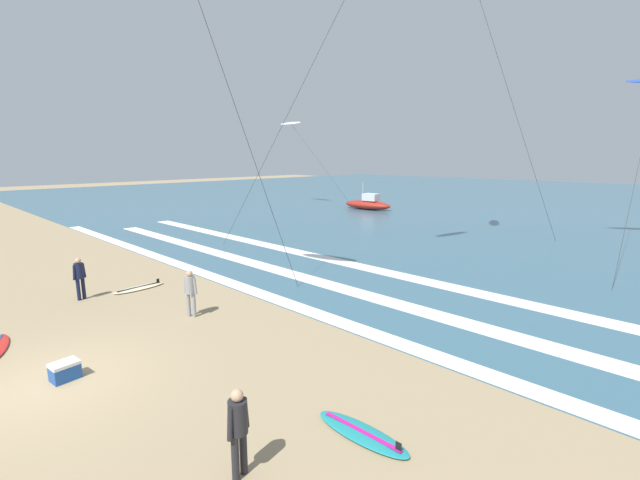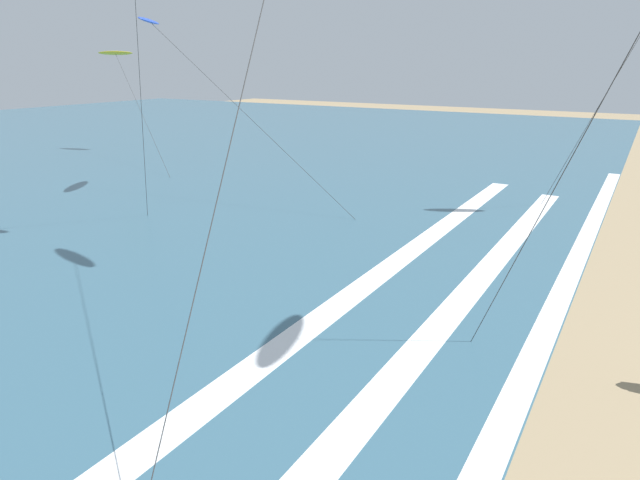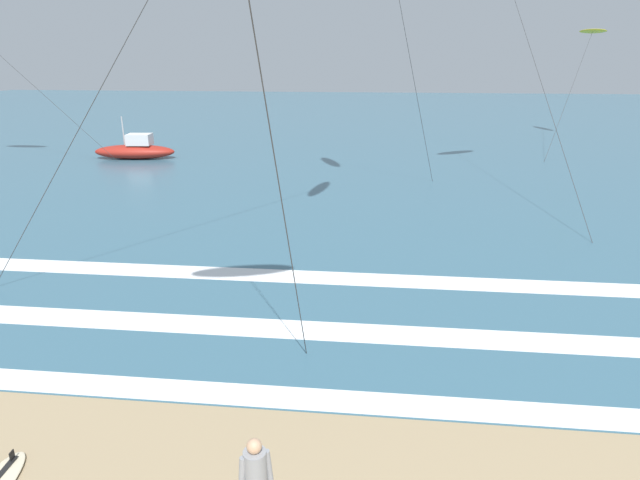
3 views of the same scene
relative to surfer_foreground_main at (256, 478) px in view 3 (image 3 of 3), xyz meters
name	(u,v)px [view 3 (image 3 of 3)]	position (x,y,z in m)	size (l,w,h in m)	color
ocean_surface	(378,123)	(1.58, 47.70, -0.95)	(140.00, 90.00, 0.01)	#386075
wave_foam_shoreline	(440,407)	(2.88, 3.10, -0.94)	(52.16, 0.71, 0.01)	white
wave_foam_mid_break	(312,330)	(0.07, 5.83, -0.94)	(39.52, 0.94, 0.01)	white
wave_foam_outer_break	(329,278)	(0.20, 9.10, -0.94)	(42.63, 0.98, 0.01)	white
surfer_foreground_main	(256,478)	(0.00, 0.00, 0.00)	(0.49, 0.32, 1.60)	gray
kite_yellow_high_left	(592,32)	(17.71, 39.76, 7.11)	(6.44, 12.66, 8.35)	yellow
offshore_boat	(135,150)	(-14.11, 27.29, -0.40)	(5.33, 2.16, 2.70)	maroon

